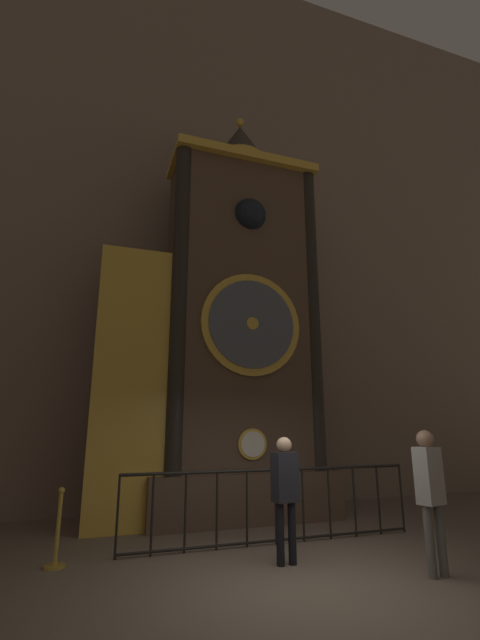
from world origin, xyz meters
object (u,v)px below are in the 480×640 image
object	(u,v)px
visitor_near	(285,486)
clock_tower	(223,329)
visitor_far	(430,485)
stanchion_post	(57,541)

from	to	relation	value
visitor_near	clock_tower	bearing A→B (deg)	82.00
clock_tower	visitor_far	xyz separation A→B (m)	(1.62, -4.03, -2.82)
visitor_near	stanchion_post	size ratio (longest dim) A/B	1.66
visitor_near	visitor_far	bearing A→B (deg)	-42.77
clock_tower	visitor_near	distance (m)	4.14
clock_tower	stanchion_post	bearing A→B (deg)	-144.94
visitor_far	stanchion_post	world-z (taller)	visitor_far
clock_tower	stanchion_post	xyz separation A→B (m)	(-2.92, -2.05, -3.58)
visitor_near	visitor_far	size ratio (longest dim) A/B	0.94
clock_tower	visitor_near	bearing A→B (deg)	-89.16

